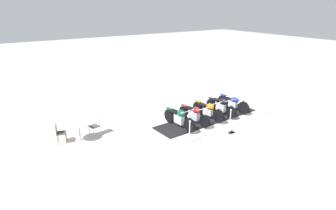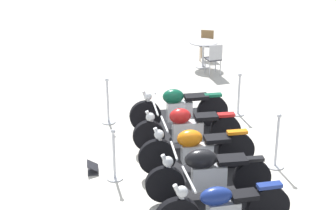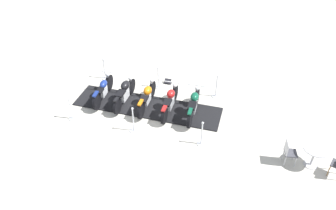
# 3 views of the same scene
# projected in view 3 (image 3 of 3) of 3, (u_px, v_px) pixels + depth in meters

# --- Properties ---
(ground_plane) EXTENTS (80.00, 80.00, 0.00)m
(ground_plane) POSITION_uv_depth(u_px,v_px,m) (147.00, 107.00, 13.92)
(ground_plane) COLOR beige
(display_platform) EXTENTS (6.15, 1.78, 0.05)m
(display_platform) POSITION_uv_depth(u_px,v_px,m) (147.00, 107.00, 13.91)
(display_platform) COLOR black
(display_platform) RESTS_ON ground_plane
(motorcycle_forest) EXTENTS (0.78, 2.21, 1.02)m
(motorcycle_forest) POSITION_uv_depth(u_px,v_px,m) (194.00, 104.00, 13.19)
(motorcycle_forest) COLOR black
(motorcycle_forest) RESTS_ON display_platform
(motorcycle_maroon) EXTENTS (0.79, 2.24, 0.95)m
(motorcycle_maroon) POSITION_uv_depth(u_px,v_px,m) (170.00, 101.00, 13.43)
(motorcycle_maroon) COLOR black
(motorcycle_maroon) RESTS_ON display_platform
(motorcycle_copper) EXTENTS (0.69, 2.21, 1.02)m
(motorcycle_copper) POSITION_uv_depth(u_px,v_px,m) (147.00, 96.00, 13.64)
(motorcycle_copper) COLOR black
(motorcycle_copper) RESTS_ON display_platform
(motorcycle_black) EXTENTS (0.63, 2.17, 0.97)m
(motorcycle_black) POSITION_uv_depth(u_px,v_px,m) (125.00, 92.00, 13.83)
(motorcycle_black) COLOR black
(motorcycle_black) RESTS_ON display_platform
(motorcycle_navy) EXTENTS (0.74, 2.13, 1.02)m
(motorcycle_navy) POSITION_uv_depth(u_px,v_px,m) (103.00, 89.00, 14.08)
(motorcycle_navy) COLOR black
(motorcycle_navy) RESTS_ON display_platform
(stanchion_right_front) EXTENTS (0.33, 0.33, 1.08)m
(stanchion_right_front) POSITION_uv_depth(u_px,v_px,m) (216.00, 90.00, 14.32)
(stanchion_right_front) COLOR silver
(stanchion_right_front) RESTS_ON ground_plane
(stanchion_right_mid) EXTENTS (0.30, 0.30, 1.01)m
(stanchion_right_mid) POSITION_uv_depth(u_px,v_px,m) (158.00, 81.00, 14.89)
(stanchion_right_mid) COLOR silver
(stanchion_right_mid) RESTS_ON ground_plane
(stanchion_left_rear) EXTENTS (0.32, 0.32, 1.01)m
(stanchion_left_rear) POSITION_uv_depth(u_px,v_px,m) (71.00, 112.00, 13.11)
(stanchion_left_rear) COLOR silver
(stanchion_left_rear) RESTS_ON ground_plane
(stanchion_right_rear) EXTENTS (0.34, 0.34, 1.03)m
(stanchion_right_rear) POSITION_uv_depth(u_px,v_px,m) (105.00, 72.00, 15.48)
(stanchion_right_rear) COLOR silver
(stanchion_right_rear) RESTS_ON ground_plane
(stanchion_left_front) EXTENTS (0.30, 0.30, 1.04)m
(stanchion_left_front) POSITION_uv_depth(u_px,v_px,m) (202.00, 137.00, 11.95)
(stanchion_left_front) COLOR silver
(stanchion_left_front) RESTS_ON ground_plane
(stanchion_left_mid) EXTENTS (0.35, 0.35, 1.11)m
(stanchion_left_mid) POSITION_uv_depth(u_px,v_px,m) (133.00, 124.00, 12.54)
(stanchion_left_mid) COLOR silver
(stanchion_left_mid) RESTS_ON ground_plane
(info_placard) EXTENTS (0.35, 0.23, 0.19)m
(info_placard) POSITION_uv_depth(u_px,v_px,m) (168.00, 82.00, 15.30)
(info_placard) COLOR #333338
(info_placard) RESTS_ON ground_plane
(cafe_table) EXTENTS (0.86, 0.86, 0.79)m
(cafe_table) POSITION_uv_depth(u_px,v_px,m) (315.00, 152.00, 11.00)
(cafe_table) COLOR #B7B7BC
(cafe_table) RESTS_ON ground_plane
(cafe_chair_near_table) EXTENTS (0.48, 0.48, 0.93)m
(cafe_chair_near_table) POSITION_uv_depth(u_px,v_px,m) (289.00, 151.00, 11.11)
(cafe_chair_near_table) COLOR #B7B7BC
(cafe_chair_near_table) RESTS_ON ground_plane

